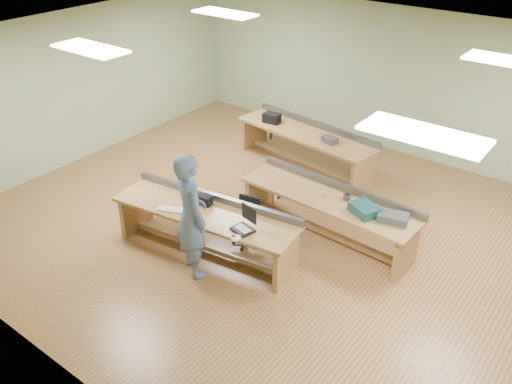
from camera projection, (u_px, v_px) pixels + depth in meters
floor at (287, 232)px, 8.98m from camera, size 10.00×10.00×0.00m
ceiling at (293, 53)px, 7.48m from camera, size 10.00×10.00×0.00m
wall_back at (400, 83)px, 10.99m from camera, size 10.00×0.04×3.00m
wall_front at (68, 287)px, 5.47m from camera, size 10.00×0.04×3.00m
wall_left at (83, 85)px, 10.85m from camera, size 0.04×8.00×3.00m
fluor_panels at (293, 55)px, 7.50m from camera, size 6.20×3.50×0.03m
workbench_front at (207, 221)px, 8.26m from camera, size 3.06×1.18×0.86m
workbench_mid at (329, 207)px, 8.61m from camera, size 3.01×0.93×0.86m
workbench_back at (306, 140)px, 10.80m from camera, size 3.09×1.17×0.86m
person at (191, 216)px, 7.63m from camera, size 0.83×0.71×1.93m
laptop_base at (243, 230)px, 7.68m from camera, size 0.35×0.30×0.03m
laptop_screen at (249, 214)px, 7.63m from camera, size 0.30×0.08×0.24m
keyboard at (172, 210)px, 8.15m from camera, size 0.46×0.31×0.03m
trackball_mouse at (236, 238)px, 7.47m from camera, size 0.17×0.19×0.07m
camera_bag at (205, 200)px, 8.27m from camera, size 0.24×0.17×0.15m
task_chair at (247, 227)px, 8.59m from camera, size 0.52×0.52×0.79m
parts_bin_teal at (365, 209)px, 8.04m from camera, size 0.52×0.47×0.15m
parts_bin_grey at (393, 217)px, 7.88m from camera, size 0.48×0.36×0.12m
mug at (347, 197)px, 8.40m from camera, size 0.14×0.14×0.10m
drinks_can at (328, 193)px, 8.48m from camera, size 0.07×0.07×0.12m
storage_box_back at (272, 118)px, 11.08m from camera, size 0.36×0.28×0.19m
tray_back at (330, 140)px, 10.25m from camera, size 0.32×0.27×0.11m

